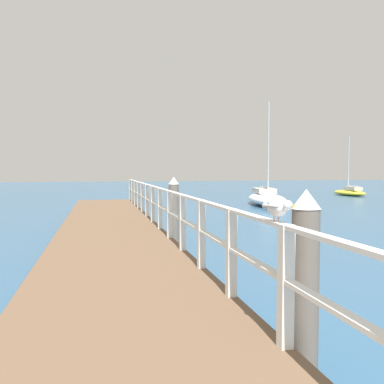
{
  "coord_description": "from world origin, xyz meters",
  "views": [
    {
      "loc": [
        -0.32,
        0.56,
        2.17
      ],
      "look_at": [
        2.19,
        11.38,
        1.57
      ],
      "focal_mm": 37.72,
      "sensor_mm": 36.0,
      "label": 1
    }
  ],
  "objects_px": {
    "dock_piling_far": "(174,212)",
    "boat_2": "(350,192)",
    "dock_piling_near": "(305,286)",
    "boat_1": "(267,198)",
    "seagull_foreground": "(277,208)"
  },
  "relations": [
    {
      "from": "boat_1",
      "to": "dock_piling_far",
      "type": "bearing_deg",
      "value": 66.24
    },
    {
      "from": "dock_piling_near",
      "to": "boat_1",
      "type": "distance_m",
      "value": 21.15
    },
    {
      "from": "dock_piling_far",
      "to": "boat_1",
      "type": "distance_m",
      "value": 14.66
    },
    {
      "from": "boat_2",
      "to": "dock_piling_near",
      "type": "bearing_deg",
      "value": -125.46
    },
    {
      "from": "seagull_foreground",
      "to": "boat_1",
      "type": "bearing_deg",
      "value": -121.84
    },
    {
      "from": "seagull_foreground",
      "to": "boat_2",
      "type": "xyz_separation_m",
      "value": [
        19.28,
        26.94,
        -1.5
      ]
    },
    {
      "from": "boat_1",
      "to": "dock_piling_near",
      "type": "bearing_deg",
      "value": 77.28
    },
    {
      "from": "seagull_foreground",
      "to": "dock_piling_near",
      "type": "bearing_deg",
      "value": -167.66
    },
    {
      "from": "boat_2",
      "to": "boat_1",
      "type": "bearing_deg",
      "value": -146.36
    },
    {
      "from": "dock_piling_far",
      "to": "boat_2",
      "type": "distance_m",
      "value": 27.15
    },
    {
      "from": "boat_1",
      "to": "seagull_foreground",
      "type": "bearing_deg",
      "value": 76.49
    },
    {
      "from": "dock_piling_far",
      "to": "boat_2",
      "type": "bearing_deg",
      "value": 45.85
    },
    {
      "from": "dock_piling_far",
      "to": "seagull_foreground",
      "type": "relative_size",
      "value": 4.16
    },
    {
      "from": "seagull_foreground",
      "to": "boat_1",
      "type": "relative_size",
      "value": 0.08
    },
    {
      "from": "seagull_foreground",
      "to": "boat_2",
      "type": "distance_m",
      "value": 33.17
    }
  ]
}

